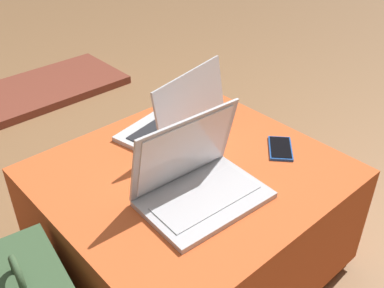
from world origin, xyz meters
name	(u,v)px	position (x,y,z in m)	size (l,w,h in m)	color
ground_plane	(191,265)	(0.00, 0.00, 0.00)	(14.00, 14.00, 0.00)	olive
ottoman	(191,221)	(0.00, 0.00, 0.21)	(0.84, 0.77, 0.42)	maroon
laptop_near	(198,182)	(-0.07, -0.10, 0.47)	(0.35, 0.25, 0.24)	#B7B7BC
laptop_far	(177,120)	(0.11, 0.19, 0.47)	(0.38, 0.29, 0.23)	silver
cell_phone	(280,148)	(0.29, -0.11, 0.43)	(0.14, 0.14, 0.01)	#1E4C9E
fireplace_hearth	(5,101)	(0.00, 1.59, 0.02)	(1.40, 0.50, 0.04)	brown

